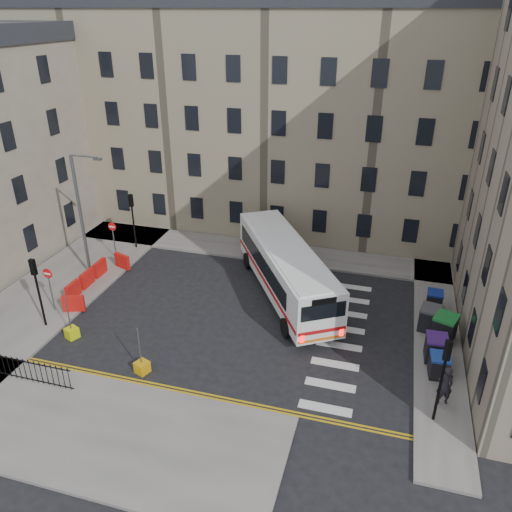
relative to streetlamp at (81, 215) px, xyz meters
The scene contains 23 objects.
ground 13.85m from the streetlamp, ahead, with size 120.00×120.00×0.00m, color black.
pavement_north 10.52m from the streetlamp, 43.32° to the left, with size 36.00×3.20×0.15m, color slate.
pavement_east 22.50m from the streetlamp, ahead, with size 2.40×26.00×0.15m, color slate.
pavement_west 4.49m from the streetlamp, 135.00° to the right, with size 6.00×22.00×0.15m, color slate.
pavement_sw 14.08m from the streetlamp, 63.43° to the right, with size 20.00×6.00×0.15m, color slate.
terrace_north 15.38m from the streetlamp, 66.04° to the left, with size 38.30×10.80×17.20m.
traffic_light_east 22.91m from the streetlamp, 19.15° to the right, with size 0.28×0.22×4.10m.
traffic_light_nw 4.84m from the streetlamp, 77.47° to the left, with size 0.28×0.22×4.10m.
traffic_light_sw 6.26m from the streetlamp, 80.54° to the right, with size 0.28×0.22×4.10m.
streetlamp is the anchor object (origin of this frame).
no_entry_north 3.41m from the streetlamp, 78.69° to the left, with size 0.60×0.08×3.00m.
no_entry_south 5.06m from the streetlamp, 83.66° to the right, with size 0.60×0.08×3.00m.
roadworks_barriers 4.15m from the streetlamp, 52.28° to the right, with size 1.66×6.26×1.00m.
iron_railings 10.95m from the streetlamp, 80.26° to the right, with size 7.80×0.04×1.20m.
bus 13.30m from the streetlamp, ahead, with size 8.53×11.62×3.26m.
wheelie_bin_a 22.60m from the streetlamp, 11.52° to the right, with size 0.99×1.11×1.15m.
wheelie_bin_b 22.27m from the streetlamp, ahead, with size 1.08×1.23×1.32m.
wheelie_bin_c 22.56m from the streetlamp, ahead, with size 1.48×1.58×1.41m.
wheelie_bin_d 21.81m from the streetlamp, ahead, with size 1.29×1.41×1.35m.
wheelie_bin_e 22.22m from the streetlamp, ahead, with size 0.92×1.05×1.12m.
pedestrian 23.10m from the streetlamp, 16.14° to the right, with size 0.72×0.47×1.98m, color black.
bollard_yellow 8.18m from the streetlamp, 65.06° to the right, with size 0.60×0.60×0.60m, color #C3CF0B.
bollard_chevron 12.01m from the streetlamp, 45.00° to the right, with size 0.60×0.60×0.60m, color #D1940C.
Camera 1 is at (5.67, -23.06, 16.06)m, focal length 35.00 mm.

